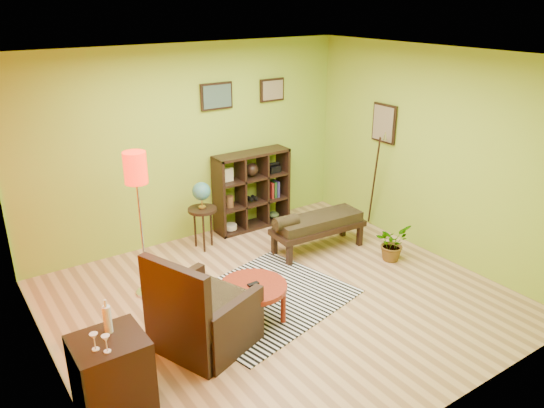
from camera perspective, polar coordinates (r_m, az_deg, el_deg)
ground at (r=6.39m, az=0.89°, el=-10.34°), size 5.00×5.00×0.00m
room_shell at (r=5.61m, az=0.13°, el=5.23°), size 5.04×4.54×2.82m
zebra_rug at (r=6.40m, az=-1.05°, el=-10.25°), size 2.29×1.98×0.01m
coffee_table at (r=5.84m, az=-2.02°, el=-9.22°), size 0.74×0.74×0.48m
armchair at (r=5.54m, az=-7.63°, el=-12.06°), size 1.13×1.11×1.07m
side_cabinet at (r=4.95m, az=-16.84°, el=-17.10°), size 0.60×0.55×1.02m
floor_lamp at (r=6.12m, az=-14.36°, el=2.39°), size 0.27×0.27×1.78m
globe_table at (r=7.40m, az=-7.57°, el=0.54°), size 0.41×0.41×0.99m
cube_shelf at (r=8.12m, az=-2.08°, el=1.51°), size 1.20×0.35×1.20m
bench at (r=7.42m, az=4.76°, el=-2.16°), size 1.40×0.57×0.63m
potted_plant at (r=7.41m, az=12.74°, el=-4.46°), size 0.55×0.59×0.39m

